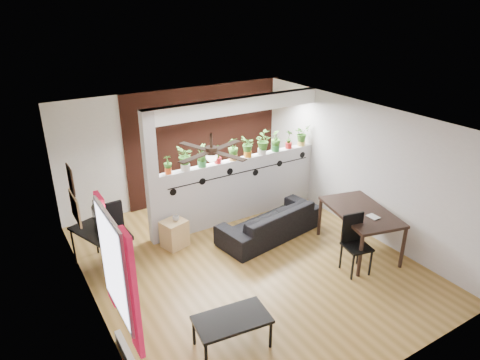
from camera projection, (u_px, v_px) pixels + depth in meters
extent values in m
cube|color=brown|center=(246.00, 264.00, 7.72)|extent=(6.30, 7.10, 0.10)
cube|color=#B7B7BA|center=(175.00, 147.00, 9.55)|extent=(6.30, 0.04, 2.90)
cube|color=#B7B7BA|center=(390.00, 294.00, 4.82)|extent=(6.30, 0.04, 2.90)
cube|color=#B7B7BA|center=(87.00, 239.00, 5.93)|extent=(0.04, 7.10, 2.90)
cube|color=#B7B7BA|center=(359.00, 166.00, 8.44)|extent=(0.04, 7.10, 2.90)
cube|color=white|center=(247.00, 118.00, 6.65)|extent=(6.30, 7.10, 0.10)
cube|color=#BCBCC1|center=(241.00, 188.00, 8.99)|extent=(3.60, 0.18, 1.35)
cube|color=white|center=(241.00, 105.00, 8.29)|extent=(3.60, 0.18, 0.30)
cube|color=#BCBCC1|center=(152.00, 180.00, 7.83)|extent=(0.22, 0.20, 2.60)
cube|color=brown|center=(207.00, 142.00, 9.89)|extent=(3.90, 0.05, 2.60)
cube|color=black|center=(243.00, 172.00, 8.75)|extent=(3.31, 0.01, 0.02)
cylinder|color=black|center=(173.00, 192.00, 8.04)|extent=(0.14, 0.01, 0.14)
cylinder|color=black|center=(202.00, 181.00, 8.31)|extent=(0.14, 0.01, 0.14)
cylinder|color=black|center=(230.00, 171.00, 8.57)|extent=(0.14, 0.01, 0.14)
cylinder|color=black|center=(256.00, 173.00, 8.93)|extent=(0.14, 0.01, 0.14)
cylinder|color=black|center=(280.00, 164.00, 9.20)|extent=(0.14, 0.01, 0.14)
cylinder|color=black|center=(302.00, 155.00, 9.47)|extent=(0.14, 0.01, 0.14)
cube|color=white|center=(113.00, 265.00, 4.90)|extent=(0.02, 0.95, 1.25)
cube|color=white|center=(114.00, 265.00, 4.91)|extent=(0.04, 1.05, 1.35)
cube|color=red|center=(132.00, 295.00, 4.58)|extent=(0.06, 0.30, 1.55)
cube|color=red|center=(106.00, 251.00, 5.36)|extent=(0.06, 0.30, 1.55)
cube|color=beige|center=(129.00, 359.00, 5.50)|extent=(0.08, 1.00, 0.18)
cube|color=#957448|center=(75.00, 208.00, 6.67)|extent=(0.03, 0.60, 0.45)
cube|color=#8C7259|center=(71.00, 180.00, 6.43)|extent=(0.03, 0.30, 0.40)
cube|color=black|center=(70.00, 180.00, 6.43)|extent=(0.02, 0.34, 0.44)
cylinder|color=black|center=(211.00, 140.00, 6.09)|extent=(0.04, 0.04, 0.20)
cylinder|color=black|center=(211.00, 150.00, 6.15)|extent=(0.18, 0.18, 0.10)
sphere|color=white|center=(212.00, 156.00, 6.18)|extent=(0.17, 0.17, 0.17)
cube|color=black|center=(227.00, 145.00, 6.40)|extent=(0.55, 0.29, 0.01)
cube|color=black|center=(194.00, 146.00, 6.35)|extent=(0.29, 0.55, 0.01)
cube|color=black|center=(195.00, 157.00, 5.91)|extent=(0.55, 0.29, 0.01)
cube|color=black|center=(230.00, 156.00, 5.96)|extent=(0.29, 0.55, 0.01)
cylinder|color=#E9541B|center=(168.00, 171.00, 7.94)|extent=(0.12, 0.12, 0.12)
imported|color=#235418|center=(168.00, 162.00, 7.87)|extent=(0.20, 0.17, 0.27)
cylinder|color=silver|center=(185.00, 167.00, 8.11)|extent=(0.18, 0.18, 0.12)
imported|color=#235418|center=(185.00, 156.00, 8.02)|extent=(0.29, 0.31, 0.38)
cylinder|color=#349146|center=(202.00, 164.00, 8.28)|extent=(0.17, 0.17, 0.12)
imported|color=#235418|center=(202.00, 153.00, 8.19)|extent=(0.22, 0.26, 0.36)
cylinder|color=red|center=(218.00, 160.00, 8.45)|extent=(0.14, 0.14, 0.12)
imported|color=#235418|center=(218.00, 151.00, 8.37)|extent=(0.24, 0.22, 0.30)
cylinder|color=#DFA94E|center=(233.00, 157.00, 8.61)|extent=(0.17, 0.17, 0.12)
imported|color=#235418|center=(233.00, 147.00, 8.53)|extent=(0.25, 0.20, 0.37)
cylinder|color=orange|center=(248.00, 154.00, 8.78)|extent=(0.16, 0.16, 0.12)
imported|color=#235418|center=(248.00, 144.00, 8.70)|extent=(0.25, 0.28, 0.35)
cylinder|color=white|center=(262.00, 151.00, 8.95)|extent=(0.18, 0.18, 0.12)
imported|color=#235418|center=(262.00, 140.00, 8.86)|extent=(0.24, 0.29, 0.39)
cylinder|color=#2E8039|center=(276.00, 148.00, 9.12)|extent=(0.17, 0.17, 0.12)
imported|color=#235418|center=(276.00, 138.00, 9.03)|extent=(0.30, 0.31, 0.36)
cylinder|color=red|center=(289.00, 145.00, 9.29)|extent=(0.15, 0.15, 0.12)
imported|color=#235418|center=(289.00, 137.00, 9.21)|extent=(0.23, 0.26, 0.31)
cylinder|color=#E2BC50|center=(301.00, 143.00, 9.46)|extent=(0.17, 0.17, 0.12)
imported|color=#235418|center=(302.00, 133.00, 9.37)|extent=(0.28, 0.24, 0.37)
imported|color=black|center=(270.00, 222.00, 8.43)|extent=(2.16, 1.12, 0.60)
cube|color=tan|center=(174.00, 234.00, 8.08)|extent=(0.52, 0.49, 0.53)
imported|color=gray|center=(176.00, 218.00, 7.98)|extent=(0.16, 0.16, 0.10)
cube|color=black|center=(98.00, 232.00, 7.24)|extent=(0.85, 1.14, 0.04)
cylinder|color=black|center=(106.00, 266.00, 6.96)|extent=(0.03, 0.03, 0.70)
cylinder|color=black|center=(129.00, 254.00, 7.28)|extent=(0.03, 0.03, 0.70)
cylinder|color=black|center=(74.00, 247.00, 7.49)|extent=(0.03, 0.03, 0.70)
cylinder|color=black|center=(96.00, 236.00, 7.82)|extent=(0.03, 0.03, 0.70)
imported|color=black|center=(95.00, 222.00, 7.31)|extent=(0.36, 0.08, 0.20)
cylinder|color=black|center=(120.00, 260.00, 7.65)|extent=(0.56, 0.56, 0.04)
cylinder|color=black|center=(118.00, 249.00, 7.56)|extent=(0.06, 0.06, 0.47)
cube|color=black|center=(117.00, 236.00, 7.46)|extent=(0.48, 0.48, 0.08)
cube|color=black|center=(111.00, 216.00, 7.49)|extent=(0.43, 0.09, 0.52)
cube|color=black|center=(361.00, 212.00, 7.74)|extent=(1.26, 1.70, 0.05)
cylinder|color=black|center=(360.00, 256.00, 7.15)|extent=(0.07, 0.07, 0.78)
cylinder|color=black|center=(403.00, 248.00, 7.39)|extent=(0.07, 0.07, 0.78)
cylinder|color=black|center=(320.00, 217.00, 8.41)|extent=(0.07, 0.07, 0.78)
cylinder|color=black|center=(357.00, 211.00, 8.65)|extent=(0.07, 0.07, 0.78)
imported|color=gray|center=(370.00, 218.00, 7.44)|extent=(0.16, 0.21, 0.02)
cube|color=black|center=(357.00, 247.00, 7.22)|extent=(0.49, 0.49, 0.03)
cube|color=black|center=(352.00, 227.00, 7.27)|extent=(0.40, 0.11, 0.53)
cube|color=black|center=(353.00, 267.00, 7.10)|extent=(0.03, 0.03, 0.50)
cube|color=black|center=(370.00, 263.00, 7.22)|extent=(0.03, 0.03, 0.50)
cube|color=black|center=(342.00, 243.00, 7.31)|extent=(0.03, 0.03, 1.02)
cube|color=black|center=(360.00, 239.00, 7.42)|extent=(0.03, 0.03, 1.02)
cube|color=black|center=(232.00, 320.00, 5.67)|extent=(1.06, 0.67, 0.04)
cylinder|color=black|center=(206.00, 357.00, 5.39)|extent=(0.04, 0.04, 0.42)
cylinder|color=black|center=(271.00, 335.00, 5.74)|extent=(0.04, 0.04, 0.42)
cylinder|color=black|center=(194.00, 332.00, 5.78)|extent=(0.04, 0.04, 0.42)
cylinder|color=black|center=(255.00, 313.00, 6.13)|extent=(0.04, 0.04, 0.42)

